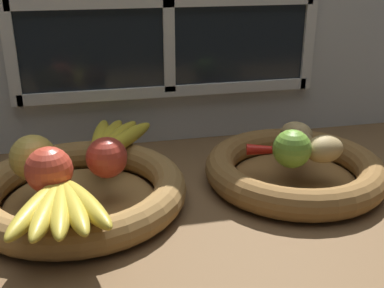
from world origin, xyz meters
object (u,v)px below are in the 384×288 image
Objects in this scene: fruit_bowl_left at (80,191)px; potato_small at (324,149)px; apple_red_front at (49,170)px; potato_back at (297,133)px; chili_pepper at (283,150)px; apple_red_right at (107,158)px; potato_large at (297,143)px; lime_near at (292,149)px; apple_golden_left at (33,158)px; banana_bunch_back at (112,139)px; fruit_bowl_right at (294,170)px; banana_bunch_front at (61,205)px.

potato_small reaches higher than fruit_bowl_left.
apple_red_front reaches higher than potato_back.
potato_back is (-1.36, 8.61, -0.15)cm from potato_small.
chili_pepper is (-4.65, -4.38, -1.24)cm from potato_back.
potato_large is (34.27, 1.31, -0.96)cm from apple_red_right.
potato_small is at bearing -81.03° from potato_back.
fruit_bowl_left is 4.96× the size of apple_red_front.
chili_pepper is at bearing 165.91° from potato_large.
lime_near reaches higher than potato_large.
apple_golden_left is 48.45cm from potato_back.
banana_bunch_back is 32.34cm from chili_pepper.
potato_back is (48.21, 4.52, -1.48)cm from apple_golden_left.
potato_small is (46.83, 1.20, -1.23)cm from apple_red_front.
apple_golden_left reaches higher than potato_small.
banana_bunch_front is at bearing -163.07° from fruit_bowl_right.
banana_bunch_back is at bearing 41.23° from apple_golden_left.
potato_large is at bearing 2.19° from apple_red_right.
potato_back is at bearing 98.97° from potato_small.
apple_golden_left is 1.02× the size of potato_small.
apple_golden_left is 17.93cm from banana_bunch_back.
banana_bunch_front is 41.23cm from chili_pepper.
apple_golden_left is at bearing 175.29° from potato_small.
apple_golden_left is at bearing -138.77° from banana_bunch_back.
fruit_bowl_left is 14.55cm from banana_bunch_back.
banana_bunch_front is 43.32cm from potato_large.
banana_bunch_front is 26.33cm from banana_bunch_back.
fruit_bowl_left is 39.16cm from fruit_bowl_right.
banana_bunch_back is 34.01cm from lime_near.
chili_pepper is (0.55, 4.99, -2.30)cm from lime_near.
potato_large and potato_small have the same top height.
fruit_bowl_right is 8.21cm from lime_near.
banana_bunch_back reaches higher than fruit_bowl_right.
apple_red_front reaches higher than apple_red_right.
banana_bunch_back is 3.04× the size of potato_large.
fruit_bowl_left is 1.98× the size of banana_bunch_front.
apple_red_front is at bearing -62.60° from apple_golden_left.
apple_golden_left is at bearing 117.40° from apple_red_front.
lime_near is 5.52cm from chili_pepper.
potato_small is (3.62, -3.62, -0.03)cm from potato_large.
potato_large is (32.57, -12.18, 0.97)cm from banana_bunch_back.
banana_bunch_back is (-32.57, 12.18, 4.43)cm from fruit_bowl_right.
apple_golden_left is 49.76cm from potato_small.
potato_small is (45.06, 8.99, 0.90)cm from banana_bunch_front.
banana_bunch_back is at bearing 159.49° from fruit_bowl_right.
apple_red_front is at bearing -178.53° from potato_small.
apple_red_front is 1.10× the size of potato_large.
fruit_bowl_right is 5.27× the size of potato_back.
lime_near is (40.28, 0.43, -0.31)cm from apple_red_front.
apple_golden_left reaches higher than potato_large.
potato_small is (3.62, -3.62, 5.37)cm from fruit_bowl_right.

